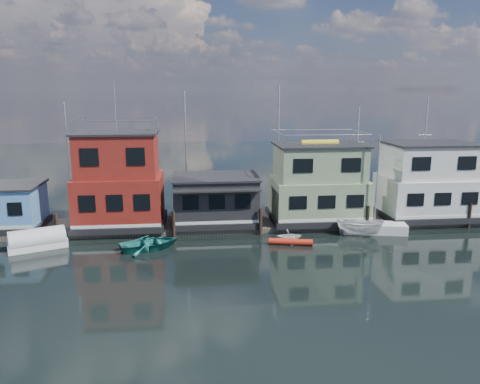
{
  "coord_description": "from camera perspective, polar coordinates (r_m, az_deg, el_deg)",
  "views": [
    {
      "loc": [
        -2.43,
        -27.01,
        11.62
      ],
      "look_at": [
        1.62,
        12.0,
        3.0
      ],
      "focal_mm": 35.0,
      "sensor_mm": 36.0,
      "label": 1
    }
  ],
  "objects": [
    {
      "name": "red_kayak",
      "position": [
        36.07,
        6.19,
        -6.06
      ],
      "size": [
        3.36,
        1.21,
        0.49
      ],
      "primitive_type": "cylinder",
      "rotation": [
        0.0,
        1.57,
        -0.22
      ],
      "color": "red",
      "rests_on": "ground"
    },
    {
      "name": "houseboat_dark",
      "position": [
        40.11,
        -3.01,
        -0.89
      ],
      "size": [
        7.4,
        6.1,
        4.06
      ],
      "color": "black",
      "rests_on": "dock"
    },
    {
      "name": "dock",
      "position": [
        40.72,
        -2.27,
        -3.9
      ],
      "size": [
        48.0,
        5.0,
        0.4
      ],
      "primitive_type": "cube",
      "color": "#595147",
      "rests_on": "ground"
    },
    {
      "name": "dinghy_teal",
      "position": [
        35.56,
        -10.98,
        -6.14
      ],
      "size": [
        5.15,
        4.37,
        0.91
      ],
      "primitive_type": "imported",
      "rotation": [
        0.0,
        0.0,
        1.9
      ],
      "color": "#227F78",
      "rests_on": "ground"
    },
    {
      "name": "houseboat_green",
      "position": [
        41.31,
        9.54,
        0.96
      ],
      "size": [
        8.4,
        5.9,
        7.03
      ],
      "color": "black",
      "rests_on": "dock"
    },
    {
      "name": "background_masts",
      "position": [
        45.99,
        3.13,
        4.79
      ],
      "size": [
        36.4,
        0.16,
        12.0
      ],
      "color": "silver",
      "rests_on": "ground"
    },
    {
      "name": "houseboat_white",
      "position": [
        45.0,
        21.91,
        1.14
      ],
      "size": [
        8.4,
        5.9,
        6.66
      ],
      "color": "black",
      "rests_on": "dock"
    },
    {
      "name": "pilings",
      "position": [
        37.77,
        -2.52,
        -3.79
      ],
      "size": [
        42.28,
        0.28,
        2.2
      ],
      "color": "#2D2116",
      "rests_on": "ground"
    },
    {
      "name": "day_sailer",
      "position": [
        40.39,
        16.02,
        -4.14
      ],
      "size": [
        5.39,
        2.66,
        8.14
      ],
      "rotation": [
        0.0,
        0.0,
        -0.19
      ],
      "color": "white",
      "rests_on": "ground"
    },
    {
      "name": "ground",
      "position": [
        29.51,
        -0.74,
        -10.8
      ],
      "size": [
        160.0,
        160.0,
        0.0
      ],
      "primitive_type": "plane",
      "color": "black",
      "rests_on": "ground"
    },
    {
      "name": "dinghy_white",
      "position": [
        36.57,
        5.95,
        -5.32
      ],
      "size": [
        2.07,
        1.79,
        1.07
      ],
      "primitive_type": "imported",
      "rotation": [
        0.0,
        0.0,
        1.59
      ],
      "color": "white",
      "rests_on": "ground"
    },
    {
      "name": "houseboat_blue",
      "position": [
        43.05,
        -26.97,
        -1.61
      ],
      "size": [
        6.4,
        4.9,
        3.66
      ],
      "color": "black",
      "rests_on": "dock"
    },
    {
      "name": "motorboat",
      "position": [
        39.18,
        14.43,
        -4.16
      ],
      "size": [
        3.98,
        2.65,
        1.44
      ],
      "primitive_type": "imported",
      "rotation": [
        0.0,
        0.0,
        1.2
      ],
      "color": "silver",
      "rests_on": "ground"
    },
    {
      "name": "tarp_runabout",
      "position": [
        38.09,
        -23.47,
        -5.45
      ],
      "size": [
        4.39,
        3.05,
        1.66
      ],
      "rotation": [
        0.0,
        0.0,
        0.4
      ],
      "color": "silver",
      "rests_on": "ground"
    },
    {
      "name": "houseboat_red",
      "position": [
        40.19,
        -14.51,
        1.22
      ],
      "size": [
        7.4,
        5.9,
        11.86
      ],
      "color": "black",
      "rests_on": "dock"
    }
  ]
}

